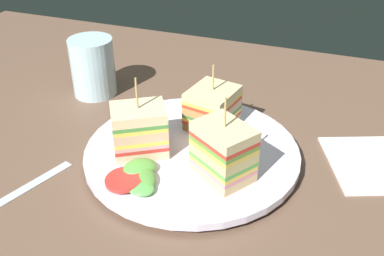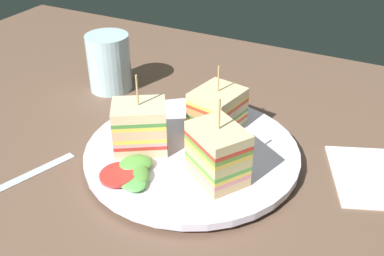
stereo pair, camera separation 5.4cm
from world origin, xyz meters
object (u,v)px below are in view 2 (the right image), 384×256
Objects in this scene: sandwich_wedge_1 at (218,154)px; drinking_glass at (110,66)px; plate at (192,153)px; sandwich_wedge_2 at (217,109)px; sandwich_wedge_0 at (140,127)px.

sandwich_wedge_1 reaches higher than drinking_glass.
sandwich_wedge_2 is at bearing 85.33° from plate.
plate is 7.30cm from sandwich_wedge_1.
sandwich_wedge_0 is 0.99× the size of sandwich_wedge_1.
sandwich_wedge_2 is at bearing -32.53° from sandwich_wedge_1.
drinking_glass is at bearing 150.54° from plate.
sandwich_wedge_1 is 10.84cm from sandwich_wedge_2.
drinking_glass is (-25.40, 15.21, -1.08)cm from sandwich_wedge_1.
plate is 7.19cm from sandwich_wedge_0.
plate is 6.99cm from sandwich_wedge_2.
sandwich_wedge_0 is 1.10× the size of drinking_glass.
plate is 3.05× the size of sandwich_wedge_2.
sandwich_wedge_2 is (6.12, 8.79, -0.41)cm from sandwich_wedge_0.
sandwich_wedge_0 is 20.49cm from drinking_glass.
plate is at bearing -3.40° from sandwich_wedge_1.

